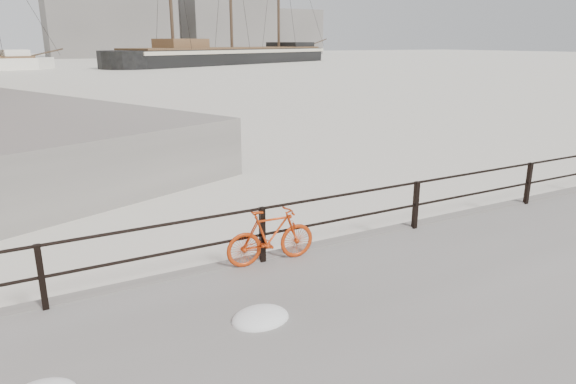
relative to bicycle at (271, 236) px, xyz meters
name	(u,v)px	position (x,y,z in m)	size (l,w,h in m)	color
ground	(408,241)	(3.38, 0.25, -0.84)	(400.00, 400.00, 0.00)	white
guardrail	(416,205)	(3.38, 0.10, 0.01)	(28.00, 0.10, 1.00)	black
bicycle	(271,236)	(0.00, 0.00, 0.00)	(1.62, 0.24, 0.98)	#B9340C
snow_mounds	(561,224)	(5.91, -1.45, -0.34)	(19.41, 2.71, 0.37)	white
barque_black	(233,64)	(35.39, 86.19, -0.84)	(62.91, 20.59, 35.39)	black
industrial_west	(110,22)	(23.38, 140.25, 8.16)	(32.00, 18.00, 18.00)	gray
industrial_mid	(226,14)	(58.38, 145.25, 11.16)	(26.00, 20.00, 24.00)	gray
industrial_east	(285,32)	(81.38, 150.25, 6.16)	(20.00, 16.00, 14.00)	gray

